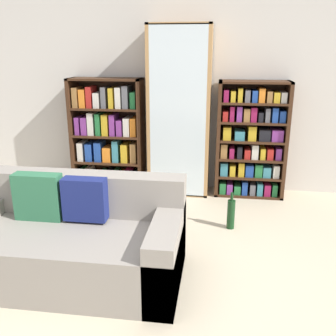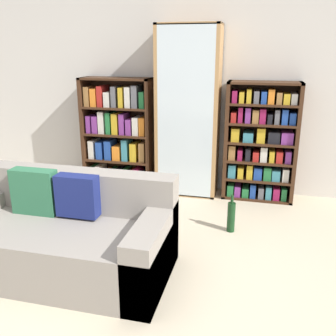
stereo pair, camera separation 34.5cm
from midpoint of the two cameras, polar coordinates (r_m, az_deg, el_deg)
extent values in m
plane|color=beige|center=(2.57, -10.00, -22.25)|extent=(16.00, 16.00, 0.00)
cube|color=beige|center=(4.47, -0.86, 13.94)|extent=(6.46, 0.06, 2.70)
cube|color=gray|center=(2.96, -17.93, -12.38)|extent=(1.63, 0.82, 0.39)
cube|color=gray|center=(3.06, -16.13, -3.71)|extent=(1.63, 0.20, 0.33)
cube|color=gray|center=(2.72, -3.97, -12.92)|extent=(0.20, 0.82, 0.51)
cube|color=#2D6B47|center=(3.05, -22.26, -4.13)|extent=(0.36, 0.12, 0.36)
cube|color=navy|center=(2.89, -15.92, -4.66)|extent=(0.32, 0.12, 0.32)
cube|color=#3D2314|center=(4.70, -16.02, 4.98)|extent=(0.04, 0.32, 1.33)
cube|color=#3D2314|center=(4.44, -6.31, 4.84)|extent=(0.04, 0.32, 1.33)
cube|color=#3D2314|center=(4.46, -11.81, 13.12)|extent=(0.85, 0.32, 0.02)
cube|color=#3D2314|center=(4.74, -10.84, -2.77)|extent=(0.85, 0.32, 0.02)
cube|color=#3D2314|center=(4.70, -10.70, 5.35)|extent=(0.85, 0.01, 1.33)
cube|color=#3D2314|center=(4.63, -11.07, 1.08)|extent=(0.77, 0.32, 0.02)
cube|color=#3D2314|center=(4.56, -11.30, 4.93)|extent=(0.77, 0.32, 0.02)
cube|color=#3D2314|center=(4.50, -11.55, 8.91)|extent=(0.77, 0.32, 0.02)
cube|color=#237038|center=(4.80, -14.75, -1.20)|extent=(0.05, 0.24, 0.22)
cube|color=beige|center=(4.77, -13.80, -1.16)|extent=(0.06, 0.24, 0.24)
cube|color=orange|center=(4.75, -12.85, -1.62)|extent=(0.06, 0.24, 0.17)
cube|color=#237038|center=(4.72, -11.93, -1.52)|extent=(0.05, 0.24, 0.19)
cube|color=black|center=(4.69, -11.00, -1.50)|extent=(0.05, 0.24, 0.20)
cube|color=#237038|center=(4.66, -9.97, -1.52)|extent=(0.06, 0.24, 0.21)
cube|color=orange|center=(4.64, -8.98, -1.74)|extent=(0.07, 0.24, 0.18)
cube|color=#8E1947|center=(4.61, -8.04, -1.47)|extent=(0.07, 0.24, 0.24)
cube|color=black|center=(4.60, -7.01, -1.75)|extent=(0.05, 0.24, 0.20)
cube|color=beige|center=(4.70, -14.89, 2.62)|extent=(0.07, 0.24, 0.22)
cube|color=#1E4293|center=(4.67, -13.72, 2.52)|extent=(0.08, 0.24, 0.21)
cube|color=#1E4293|center=(4.62, -12.42, 2.62)|extent=(0.08, 0.24, 0.23)
cube|color=orange|center=(4.60, -11.14, 2.21)|extent=(0.09, 0.24, 0.17)
cube|color=teal|center=(4.55, -9.89, 2.69)|extent=(0.07, 0.24, 0.26)
cube|color=gold|center=(4.53, -8.60, 2.42)|extent=(0.08, 0.24, 0.22)
cube|color=olive|center=(4.50, -7.27, 2.46)|extent=(0.07, 0.24, 0.23)
cube|color=#7A3384|center=(4.64, -15.38, 6.33)|extent=(0.05, 0.24, 0.21)
cube|color=#7A3384|center=(4.61, -14.41, 6.33)|extent=(0.07, 0.24, 0.20)
cube|color=beige|center=(4.58, -13.49, 6.67)|extent=(0.07, 0.24, 0.26)
cube|color=#237038|center=(4.55, -12.45, 6.62)|extent=(0.05, 0.24, 0.25)
cube|color=gold|center=(4.52, -11.46, 6.56)|extent=(0.07, 0.24, 0.24)
cube|color=#7A3384|center=(4.49, -10.39, 6.56)|extent=(0.06, 0.24, 0.24)
cube|color=#7A3384|center=(4.47, -9.37, 6.17)|extent=(0.06, 0.24, 0.18)
cube|color=beige|center=(4.45, -8.31, 6.32)|extent=(0.07, 0.24, 0.21)
cube|color=orange|center=(4.42, -7.32, 6.31)|extent=(0.07, 0.24, 0.21)
cube|color=olive|center=(4.59, -15.72, 10.37)|extent=(0.06, 0.24, 0.23)
cube|color=orange|center=(4.56, -14.73, 10.28)|extent=(0.07, 0.24, 0.21)
cube|color=#AD231E|center=(4.53, -13.77, 10.50)|extent=(0.06, 0.24, 0.24)
cube|color=beige|center=(4.50, -12.72, 10.10)|extent=(0.07, 0.24, 0.17)
cube|color=#5B5B60|center=(4.47, -11.70, 10.54)|extent=(0.05, 0.24, 0.24)
cube|color=gold|center=(4.44, -10.63, 10.50)|extent=(0.05, 0.24, 0.23)
cube|color=beige|center=(4.42, -9.59, 10.56)|extent=(0.06, 0.24, 0.24)
cube|color=#5B5B60|center=(4.39, -8.56, 10.69)|extent=(0.06, 0.24, 0.25)
cube|color=#237038|center=(4.37, -7.42, 10.26)|extent=(0.06, 0.24, 0.18)
cube|color=#AD7F4C|center=(4.34, -4.94, 8.47)|extent=(0.04, 0.36, 1.90)
cube|color=#AD7F4C|center=(4.24, 3.86, 8.29)|extent=(0.04, 0.36, 1.90)
cube|color=#AD7F4C|center=(4.23, -0.63, 21.07)|extent=(0.70, 0.36, 0.02)
cube|color=#AD7F4C|center=(4.52, -0.55, -3.42)|extent=(0.70, 0.36, 0.02)
cube|color=#AD7F4C|center=(4.45, -0.26, 8.76)|extent=(0.70, 0.01, 1.90)
cube|color=silver|center=(4.11, -0.95, 8.02)|extent=(0.62, 0.01, 1.88)
cube|color=#AD7F4C|center=(4.42, -0.56, 0.47)|extent=(0.62, 0.32, 0.02)
cube|color=#AD7F4C|center=(4.34, -0.57, 4.37)|extent=(0.62, 0.32, 0.02)
cube|color=#AD7F4C|center=(4.28, -0.59, 8.41)|extent=(0.62, 0.32, 0.02)
cube|color=#AD7F4C|center=(4.24, -0.60, 12.54)|extent=(0.62, 0.32, 0.02)
cube|color=#AD7F4C|center=(4.22, -0.61, 16.72)|extent=(0.62, 0.32, 0.02)
cylinder|color=silver|center=(4.55, -3.55, -2.60)|extent=(0.01, 0.01, 0.09)
cone|color=silver|center=(4.51, -3.58, -1.45)|extent=(0.07, 0.07, 0.11)
cylinder|color=silver|center=(4.52, -2.38, -2.72)|extent=(0.01, 0.01, 0.09)
cone|color=silver|center=(4.49, -2.40, -1.55)|extent=(0.07, 0.07, 0.11)
cylinder|color=silver|center=(4.53, -1.13, -2.66)|extent=(0.01, 0.01, 0.09)
cone|color=silver|center=(4.49, -1.13, -1.50)|extent=(0.07, 0.07, 0.11)
cylinder|color=silver|center=(4.52, 0.09, -2.71)|extent=(0.01, 0.01, 0.09)
cone|color=silver|center=(4.48, 0.09, -1.55)|extent=(0.07, 0.07, 0.11)
cylinder|color=silver|center=(4.50, 1.30, -2.77)|extent=(0.01, 0.01, 0.09)
cone|color=silver|center=(4.47, 1.31, -1.60)|extent=(0.07, 0.07, 0.11)
cylinder|color=silver|center=(4.46, 2.48, -2.98)|extent=(0.01, 0.01, 0.09)
cone|color=silver|center=(4.43, 2.50, -1.81)|extent=(0.07, 0.07, 0.11)
cylinder|color=silver|center=(4.45, -3.62, 1.15)|extent=(0.01, 0.01, 0.06)
cone|color=silver|center=(4.43, -3.63, 2.03)|extent=(0.07, 0.07, 0.08)
cylinder|color=silver|center=(4.44, -2.40, 1.10)|extent=(0.01, 0.01, 0.06)
cone|color=silver|center=(4.42, -2.41, 1.98)|extent=(0.07, 0.07, 0.08)
cylinder|color=silver|center=(4.43, -1.14, 1.10)|extent=(0.01, 0.01, 0.06)
cone|color=silver|center=(4.41, -1.15, 1.98)|extent=(0.07, 0.07, 0.08)
cylinder|color=silver|center=(4.40, 0.06, 0.99)|extent=(0.01, 0.01, 0.06)
cone|color=silver|center=(4.38, 0.06, 1.87)|extent=(0.07, 0.07, 0.08)
cylinder|color=silver|center=(4.39, 1.30, 0.93)|extent=(0.01, 0.01, 0.06)
cone|color=silver|center=(4.37, 1.31, 1.81)|extent=(0.07, 0.07, 0.08)
cylinder|color=silver|center=(4.39, 2.56, 0.91)|extent=(0.01, 0.01, 0.06)
cone|color=silver|center=(4.37, 2.58, 1.80)|extent=(0.07, 0.07, 0.08)
cylinder|color=silver|center=(4.36, -3.73, 5.00)|extent=(0.01, 0.01, 0.06)
cone|color=silver|center=(4.35, -3.75, 5.91)|extent=(0.07, 0.07, 0.08)
cylinder|color=silver|center=(4.36, -2.44, 5.02)|extent=(0.01, 0.01, 0.06)
cone|color=silver|center=(4.35, -2.45, 5.93)|extent=(0.07, 0.07, 0.08)
cylinder|color=silver|center=(4.33, -1.22, 4.93)|extent=(0.01, 0.01, 0.06)
cone|color=silver|center=(4.31, -1.23, 5.85)|extent=(0.07, 0.07, 0.08)
cylinder|color=silver|center=(4.32, 0.05, 4.90)|extent=(0.01, 0.01, 0.06)
cone|color=silver|center=(4.30, 0.05, 5.82)|extent=(0.07, 0.07, 0.08)
cylinder|color=silver|center=(4.30, 1.31, 4.84)|extent=(0.01, 0.01, 0.06)
cone|color=silver|center=(4.28, 1.32, 5.76)|extent=(0.07, 0.07, 0.08)
cylinder|color=silver|center=(4.32, 2.63, 4.88)|extent=(0.01, 0.01, 0.06)
cone|color=silver|center=(4.30, 2.64, 5.80)|extent=(0.07, 0.07, 0.08)
cylinder|color=silver|center=(4.32, -3.64, 9.09)|extent=(0.01, 0.01, 0.07)
cone|color=silver|center=(4.31, -3.66, 10.11)|extent=(0.08, 0.08, 0.08)
cylinder|color=silver|center=(4.29, -2.13, 9.06)|extent=(0.01, 0.01, 0.07)
cone|color=silver|center=(4.28, -2.14, 10.08)|extent=(0.08, 0.08, 0.08)
cylinder|color=silver|center=(4.28, -0.58, 9.03)|extent=(0.01, 0.01, 0.07)
cone|color=silver|center=(4.26, -0.58, 10.06)|extent=(0.08, 0.08, 0.08)
cylinder|color=silver|center=(4.26, 0.98, 9.00)|extent=(0.01, 0.01, 0.07)
cone|color=silver|center=(4.25, 0.98, 10.03)|extent=(0.08, 0.08, 0.08)
cylinder|color=silver|center=(4.23, 2.52, 8.94)|extent=(0.01, 0.01, 0.07)
cone|color=silver|center=(4.22, 2.54, 9.97)|extent=(0.08, 0.08, 0.08)
cylinder|color=silver|center=(4.27, -3.57, 13.24)|extent=(0.01, 0.01, 0.08)
cone|color=silver|center=(4.26, -3.59, 14.44)|extent=(0.09, 0.09, 0.10)
cylinder|color=silver|center=(4.23, -1.63, 13.23)|extent=(0.01, 0.01, 0.08)
cone|color=silver|center=(4.23, -1.64, 14.44)|extent=(0.09, 0.09, 0.10)
cylinder|color=silver|center=(4.22, 0.38, 13.23)|extent=(0.01, 0.01, 0.08)
cone|color=silver|center=(4.22, 0.39, 14.44)|extent=(0.09, 0.09, 0.10)
cylinder|color=silver|center=(4.19, 2.37, 13.18)|extent=(0.01, 0.01, 0.08)
cone|color=silver|center=(4.19, 2.39, 14.40)|extent=(0.09, 0.09, 0.10)
cylinder|color=silver|center=(4.25, -3.67, 17.29)|extent=(0.01, 0.01, 0.06)
cone|color=silver|center=(4.25, -3.69, 18.26)|extent=(0.09, 0.09, 0.08)
cylinder|color=silver|center=(4.25, -1.60, 17.32)|extent=(0.01, 0.01, 0.06)
cone|color=silver|center=(4.25, -1.61, 18.29)|extent=(0.09, 0.09, 0.08)
cylinder|color=silver|center=(4.23, 0.43, 17.32)|extent=(0.01, 0.01, 0.06)
cone|color=silver|center=(4.23, 0.43, 18.30)|extent=(0.09, 0.09, 0.08)
cylinder|color=silver|center=(4.18, 2.42, 17.31)|extent=(0.01, 0.01, 0.06)
cone|color=silver|center=(4.18, 2.44, 18.29)|extent=(0.09, 0.09, 0.08)
cube|color=#3D2314|center=(4.31, 5.40, 4.41)|extent=(0.04, 0.32, 1.31)
cube|color=#3D2314|center=(4.35, 15.22, 3.97)|extent=(0.04, 0.32, 1.31)
cube|color=#3D2314|center=(4.22, 10.82, 12.76)|extent=(0.78, 0.32, 0.02)
cube|color=#3D2314|center=(4.51, 9.89, -3.79)|extent=(0.78, 0.32, 0.02)
cube|color=#3D2314|center=(4.47, 10.26, 4.66)|extent=(0.78, 0.01, 1.31)
cube|color=#3D2314|center=(4.43, 10.04, -1.11)|extent=(0.70, 0.32, 0.02)
cube|color=#3D2314|center=(4.37, 10.18, 1.51)|extent=(0.70, 0.32, 0.02)
cube|color=#3D2314|center=(4.32, 10.33, 4.21)|extent=(0.70, 0.32, 0.02)
cube|color=#3D2314|center=(4.27, 10.49, 6.96)|extent=(0.70, 0.32, 0.02)
cube|color=#3D2314|center=(4.24, 10.64, 9.76)|extent=(0.70, 0.32, 0.02)
cube|color=#237038|center=(4.46, 6.15, -2.75)|extent=(0.07, 0.24, 0.13)
cube|color=#7A3384|center=(4.47, 7.18, -2.85)|extent=(0.07, 0.24, 0.12)
cube|color=#237038|center=(4.47, 8.31, -3.01)|extent=(0.07, 0.24, 0.10)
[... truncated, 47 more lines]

